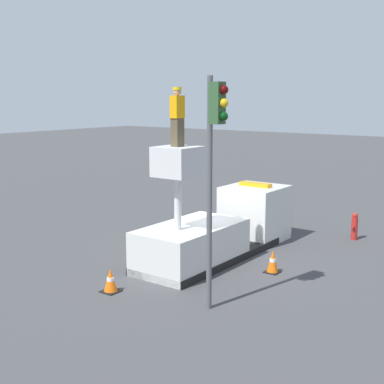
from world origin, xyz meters
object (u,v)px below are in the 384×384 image
traffic_cone_rear (111,281)px  traffic_cone_curbside (273,262)px  bucket_truck (219,229)px  traffic_light_pole (214,148)px  fire_hydrant (355,226)px  worker (177,117)px

traffic_cone_rear → traffic_cone_curbside: 5.05m
bucket_truck → traffic_cone_rear: bucket_truck is taller
traffic_light_pole → traffic_cone_curbside: (3.51, 0.15, -3.80)m
bucket_truck → fire_hydrant: (4.69, -3.07, -0.38)m
fire_hydrant → traffic_cone_curbside: (-5.31, 0.68, -0.17)m
traffic_cone_rear → bucket_truck: bearing=-5.7°
bucket_truck → worker: (-2.32, 0.00, 3.89)m
bucket_truck → traffic_cone_rear: (-4.78, 0.48, -0.58)m
traffic_cone_rear → traffic_cone_curbside: (4.16, -2.86, 0.02)m
traffic_cone_curbside → fire_hydrant: bearing=-7.4°
worker → traffic_cone_curbside: 5.33m
fire_hydrant → worker: bearing=156.3°
fire_hydrant → traffic_light_pole: bearing=176.5°
fire_hydrant → traffic_cone_rear: (-9.47, 3.55, -0.20)m
traffic_cone_rear → traffic_cone_curbside: size_ratio=0.94×
fire_hydrant → traffic_cone_curbside: fire_hydrant is taller
traffic_light_pole → traffic_cone_curbside: traffic_light_pole is taller
fire_hydrant → traffic_cone_curbside: size_ratio=1.46×
traffic_light_pole → fire_hydrant: bearing=-3.5°
fire_hydrant → bucket_truck: bearing=146.8°
traffic_light_pole → traffic_cone_rear: traffic_light_pole is taller
bucket_truck → fire_hydrant: bearing=-33.2°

